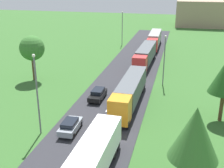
{
  "coord_description": "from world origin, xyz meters",
  "views": [
    {
      "loc": [
        8.88,
        -2.24,
        16.75
      ],
      "look_at": [
        -0.94,
        38.55,
        1.25
      ],
      "focal_mm": 46.8,
      "sensor_mm": 36.0,
      "label": 1
    }
  ],
  "objects_px": {
    "truck_second": "(130,91)",
    "car_fourth": "(98,94)",
    "car_third": "(70,126)",
    "tree_pine": "(32,49)",
    "distant_building": "(200,13)",
    "tree_oak": "(195,134)",
    "truck_third": "(145,55)",
    "truck_fourth": "(155,39)",
    "lamppost_fourth": "(122,26)",
    "lamppost_third": "(164,58)",
    "lamppost_second": "(37,91)"
  },
  "relations": [
    {
      "from": "car_third",
      "to": "tree_pine",
      "type": "distance_m",
      "value": 20.64
    },
    {
      "from": "truck_third",
      "to": "tree_pine",
      "type": "height_order",
      "value": "tree_pine"
    },
    {
      "from": "car_third",
      "to": "tree_pine",
      "type": "bearing_deg",
      "value": 128.79
    },
    {
      "from": "car_fourth",
      "to": "car_third",
      "type": "bearing_deg",
      "value": -92.19
    },
    {
      "from": "tree_oak",
      "to": "truck_second",
      "type": "bearing_deg",
      "value": 116.21
    },
    {
      "from": "truck_fourth",
      "to": "lamppost_second",
      "type": "height_order",
      "value": "lamppost_second"
    },
    {
      "from": "truck_fourth",
      "to": "lamppost_fourth",
      "type": "xyz_separation_m",
      "value": [
        -8.49,
        1.26,
        2.63
      ]
    },
    {
      "from": "truck_fourth",
      "to": "lamppost_fourth",
      "type": "distance_m",
      "value": 8.98
    },
    {
      "from": "tree_oak",
      "to": "tree_pine",
      "type": "relative_size",
      "value": 1.01
    },
    {
      "from": "lamppost_third",
      "to": "tree_oak",
      "type": "distance_m",
      "value": 25.54
    },
    {
      "from": "truck_second",
      "to": "distant_building",
      "type": "relative_size",
      "value": 0.89
    },
    {
      "from": "distant_building",
      "to": "car_third",
      "type": "bearing_deg",
      "value": -101.71
    },
    {
      "from": "lamppost_fourth",
      "to": "tree_oak",
      "type": "bearing_deg",
      "value": -72.64
    },
    {
      "from": "lamppost_fourth",
      "to": "tree_oak",
      "type": "distance_m",
      "value": 55.6
    },
    {
      "from": "truck_second",
      "to": "car_fourth",
      "type": "distance_m",
      "value": 5.04
    },
    {
      "from": "truck_second",
      "to": "lamppost_third",
      "type": "height_order",
      "value": "lamppost_third"
    },
    {
      "from": "tree_pine",
      "to": "distant_building",
      "type": "relative_size",
      "value": 0.46
    },
    {
      "from": "car_third",
      "to": "tree_oak",
      "type": "distance_m",
      "value": 15.51
    },
    {
      "from": "car_fourth",
      "to": "truck_second",
      "type": "bearing_deg",
      "value": -10.12
    },
    {
      "from": "car_fourth",
      "to": "lamppost_fourth",
      "type": "distance_m",
      "value": 36.63
    },
    {
      "from": "truck_fourth",
      "to": "car_third",
      "type": "height_order",
      "value": "truck_fourth"
    },
    {
      "from": "lamppost_second",
      "to": "tree_pine",
      "type": "bearing_deg",
      "value": 119.41
    },
    {
      "from": "truck_second",
      "to": "truck_third",
      "type": "distance_m",
      "value": 19.56
    },
    {
      "from": "tree_oak",
      "to": "tree_pine",
      "type": "height_order",
      "value": "tree_oak"
    },
    {
      "from": "car_third",
      "to": "lamppost_third",
      "type": "height_order",
      "value": "lamppost_third"
    },
    {
      "from": "truck_fourth",
      "to": "tree_pine",
      "type": "distance_m",
      "value": 34.19
    },
    {
      "from": "car_third",
      "to": "lamppost_second",
      "type": "bearing_deg",
      "value": -163.53
    },
    {
      "from": "lamppost_third",
      "to": "lamppost_fourth",
      "type": "bearing_deg",
      "value": 114.33
    },
    {
      "from": "lamppost_third",
      "to": "tree_pine",
      "type": "height_order",
      "value": "lamppost_third"
    },
    {
      "from": "lamppost_second",
      "to": "car_fourth",
      "type": "bearing_deg",
      "value": 71.6
    },
    {
      "from": "truck_third",
      "to": "car_third",
      "type": "xyz_separation_m",
      "value": [
        -4.76,
        -28.57,
        -1.31
      ]
    },
    {
      "from": "truck_second",
      "to": "lamppost_second",
      "type": "height_order",
      "value": "lamppost_second"
    },
    {
      "from": "lamppost_third",
      "to": "tree_pine",
      "type": "bearing_deg",
      "value": -173.29
    },
    {
      "from": "truck_second",
      "to": "tree_pine",
      "type": "xyz_separation_m",
      "value": [
        -17.78,
        6.67,
        3.38
      ]
    },
    {
      "from": "truck_third",
      "to": "tree_oak",
      "type": "distance_m",
      "value": 36.65
    },
    {
      "from": "truck_third",
      "to": "tree_pine",
      "type": "distance_m",
      "value": 21.87
    },
    {
      "from": "car_third",
      "to": "distant_building",
      "type": "distance_m",
      "value": 85.06
    },
    {
      "from": "truck_third",
      "to": "lamppost_fourth",
      "type": "relative_size",
      "value": 1.72
    },
    {
      "from": "truck_fourth",
      "to": "lamppost_third",
      "type": "bearing_deg",
      "value": -81.23
    },
    {
      "from": "truck_second",
      "to": "lamppost_third",
      "type": "bearing_deg",
      "value": 67.18
    },
    {
      "from": "lamppost_fourth",
      "to": "lamppost_second",
      "type": "bearing_deg",
      "value": -89.62
    },
    {
      "from": "car_third",
      "to": "car_fourth",
      "type": "bearing_deg",
      "value": 87.81
    },
    {
      "from": "truck_third",
      "to": "car_third",
      "type": "relative_size",
      "value": 3.62
    },
    {
      "from": "truck_third",
      "to": "lamppost_fourth",
      "type": "xyz_separation_m",
      "value": [
        -8.29,
        17.52,
        2.6
      ]
    },
    {
      "from": "truck_fourth",
      "to": "car_fourth",
      "type": "distance_m",
      "value": 35.28
    },
    {
      "from": "truck_fourth",
      "to": "lamppost_fourth",
      "type": "bearing_deg",
      "value": 171.56
    },
    {
      "from": "car_third",
      "to": "lamppost_third",
      "type": "bearing_deg",
      "value": 63.57
    },
    {
      "from": "car_third",
      "to": "lamppost_third",
      "type": "xyz_separation_m",
      "value": [
        9.06,
        18.23,
        3.73
      ]
    },
    {
      "from": "lamppost_third",
      "to": "lamppost_second",
      "type": "bearing_deg",
      "value": -122.63
    },
    {
      "from": "car_third",
      "to": "tree_pine",
      "type": "xyz_separation_m",
      "value": [
        -12.6,
        15.68,
        4.64
      ]
    }
  ]
}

